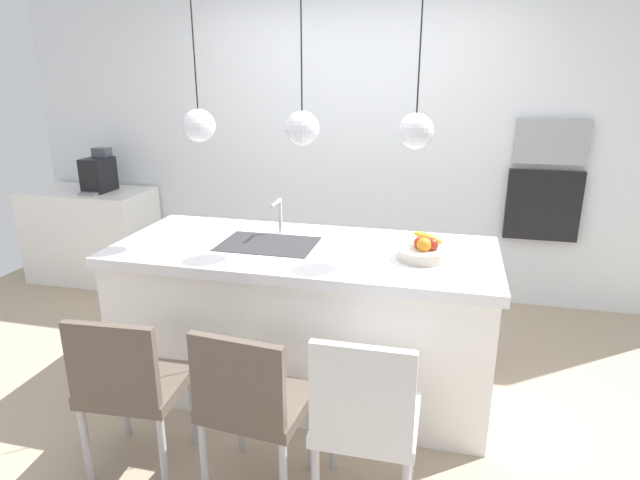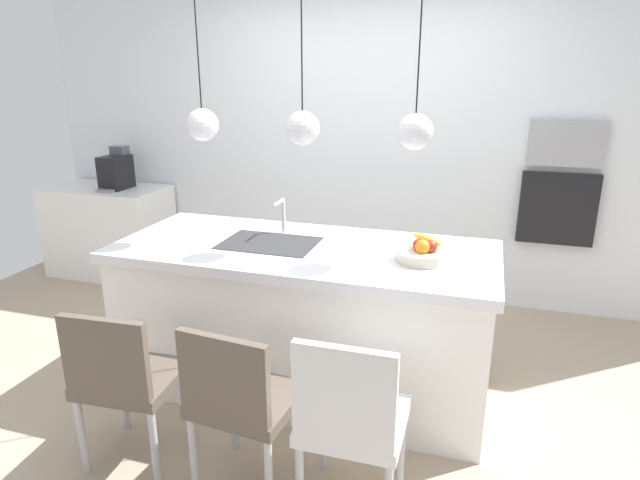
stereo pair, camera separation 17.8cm
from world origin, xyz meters
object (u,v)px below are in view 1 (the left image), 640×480
object	(u,v)px
chair_near	(130,383)
chair_far	(365,416)
fruit_bowl	(423,250)
microwave	(551,141)
chair_middle	(252,401)
oven	(543,205)
coffee_machine	(99,173)

from	to	relation	value
chair_near	chair_far	world-z (taller)	chair_far
fruit_bowl	microwave	distance (m)	1.87
chair_middle	chair_far	xyz separation A→B (m)	(0.51, -0.01, 0.01)
oven	chair_middle	bearing A→B (deg)	-120.89
chair_near	chair_middle	size ratio (longest dim) A/B	1.00
oven	chair_far	bearing A→B (deg)	-111.56
chair_middle	fruit_bowl	bearing A→B (deg)	53.28
oven	chair_near	world-z (taller)	oven
fruit_bowl	coffee_machine	world-z (taller)	coffee_machine
oven	chair_far	world-z (taller)	oven
coffee_machine	chair_near	size ratio (longest dim) A/B	0.45
fruit_bowl	chair_middle	xyz separation A→B (m)	(-0.67, -0.90, -0.46)
coffee_machine	chair_near	bearing A→B (deg)	-53.05
microwave	chair_near	distance (m)	3.40
fruit_bowl	chair_near	world-z (taller)	fruit_bowl
microwave	chair_near	bearing A→B (deg)	-129.96
microwave	oven	distance (m)	0.50
coffee_machine	chair_middle	xyz separation A→B (m)	(2.28, -2.22, -0.51)
microwave	chair_middle	size ratio (longest dim) A/B	0.63
fruit_bowl	chair_middle	distance (m)	1.21
oven	chair_middle	xyz separation A→B (m)	(-1.51, -2.52, -0.38)
fruit_bowl	coffee_machine	bearing A→B (deg)	155.73
coffee_machine	chair_near	distance (m)	2.83
microwave	chair_middle	xyz separation A→B (m)	(-1.51, -2.52, -0.88)
coffee_machine	microwave	xyz separation A→B (m)	(3.78, 0.30, 0.36)
chair_middle	chair_far	world-z (taller)	chair_far
fruit_bowl	chair_near	distance (m)	1.62
fruit_bowl	chair_far	size ratio (longest dim) A/B	0.31
coffee_machine	chair_far	xyz separation A→B (m)	(2.78, -2.23, -0.50)
microwave	chair_middle	world-z (taller)	microwave
fruit_bowl	chair_far	xyz separation A→B (m)	(-0.16, -0.90, -0.45)
microwave	chair_far	world-z (taller)	microwave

